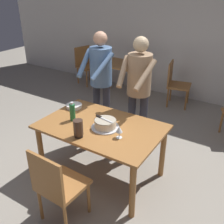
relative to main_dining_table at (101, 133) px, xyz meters
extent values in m
plane|color=gray|center=(0.00, 0.00, -0.64)|extent=(14.00, 14.00, 0.00)
cube|color=silver|center=(0.00, 3.19, 0.71)|extent=(10.00, 0.12, 2.70)
cube|color=#9E6633|center=(0.00, 0.00, 0.09)|extent=(1.49, 0.97, 0.03)
cylinder|color=#9E6633|center=(-0.67, -0.41, -0.28)|extent=(0.07, 0.07, 0.72)
cylinder|color=#9E6633|center=(0.67, -0.41, -0.28)|extent=(0.07, 0.07, 0.72)
cylinder|color=#9E6633|center=(-0.67, 0.41, -0.28)|extent=(0.07, 0.07, 0.72)
cylinder|color=#9E6633|center=(0.67, 0.41, -0.28)|extent=(0.07, 0.07, 0.72)
cylinder|color=silver|center=(0.08, -0.02, 0.11)|extent=(0.34, 0.34, 0.01)
cylinder|color=beige|center=(0.08, -0.02, 0.16)|extent=(0.26, 0.26, 0.09)
cylinder|color=#A49984|center=(0.08, -0.02, 0.21)|extent=(0.25, 0.25, 0.01)
cube|color=silver|center=(0.10, -0.03, 0.22)|extent=(0.20, 0.06, 0.00)
cube|color=black|center=(-0.03, 0.00, 0.22)|extent=(0.08, 0.04, 0.02)
cylinder|color=white|center=(-0.60, 0.21, 0.11)|extent=(0.22, 0.22, 0.01)
cylinder|color=white|center=(-0.60, 0.21, 0.12)|extent=(0.22, 0.22, 0.01)
cylinder|color=white|center=(-0.60, 0.21, 0.13)|extent=(0.22, 0.22, 0.01)
cylinder|color=white|center=(-0.60, 0.21, 0.14)|extent=(0.22, 0.22, 0.01)
cylinder|color=white|center=(-0.60, 0.21, 0.15)|extent=(0.22, 0.22, 0.01)
cylinder|color=silver|center=(0.33, -0.12, 0.11)|extent=(0.07, 0.07, 0.00)
cylinder|color=silver|center=(0.33, -0.12, 0.15)|extent=(0.01, 0.01, 0.07)
cone|color=silver|center=(0.33, -0.12, 0.22)|extent=(0.08, 0.08, 0.07)
cylinder|color=#1E6B38|center=(-0.38, -0.08, 0.22)|extent=(0.07, 0.07, 0.22)
cylinder|color=silver|center=(-0.38, -0.08, 0.34)|extent=(0.04, 0.04, 0.03)
cylinder|color=black|center=(-0.07, -0.35, 0.12)|extent=(0.10, 0.10, 0.03)
cylinder|color=#3F2D23|center=(-0.07, -0.35, 0.23)|extent=(0.11, 0.11, 0.18)
cylinder|color=#2D2D38|center=(0.23, 0.71, -0.17)|extent=(0.11, 0.11, 0.95)
cylinder|color=#2D2D38|center=(0.05, 0.70, -0.17)|extent=(0.11, 0.11, 0.95)
cylinder|color=#997A5B|center=(0.14, 0.70, 0.58)|extent=(0.32, 0.32, 0.55)
sphere|color=tan|center=(0.14, 0.70, 0.98)|extent=(0.20, 0.20, 0.20)
cylinder|color=#997A5B|center=(0.31, 0.53, 0.65)|extent=(0.14, 0.42, 0.34)
cylinder|color=#997A5B|center=(0.00, 0.51, 0.65)|extent=(0.17, 0.42, 0.34)
cylinder|color=#2D2D38|center=(-0.40, 0.73, -0.17)|extent=(0.11, 0.11, 0.95)
cylinder|color=#2D2D38|center=(-0.58, 0.73, -0.17)|extent=(0.11, 0.11, 0.95)
cylinder|color=#4C6B93|center=(-0.49, 0.73, 0.58)|extent=(0.32, 0.32, 0.55)
sphere|color=tan|center=(-0.49, 0.73, 0.98)|extent=(0.20, 0.20, 0.20)
cylinder|color=#4C6B93|center=(-0.34, 0.55, 0.65)|extent=(0.16, 0.42, 0.34)
cylinder|color=#4C6B93|center=(-0.65, 0.55, 0.65)|extent=(0.15, 0.42, 0.34)
cube|color=#9E6633|center=(0.05, -0.78, -0.21)|extent=(0.46, 0.46, 0.04)
cylinder|color=#9E6633|center=(-0.12, -0.59, -0.44)|extent=(0.04, 0.04, 0.41)
cylinder|color=#9E6633|center=(0.24, -0.61, -0.44)|extent=(0.04, 0.04, 0.41)
cylinder|color=#9E6633|center=(-0.14, -0.96, -0.44)|extent=(0.04, 0.04, 0.41)
cylinder|color=#9E6633|center=(0.23, -0.97, -0.44)|extent=(0.04, 0.04, 0.41)
cube|color=#9E6633|center=(0.04, -0.99, 0.03)|extent=(0.44, 0.05, 0.45)
cube|color=#9E6633|center=(-1.22, 2.49, 0.08)|extent=(1.00, 0.70, 0.03)
cylinder|color=#9E6633|center=(-1.64, 2.21, -0.29)|extent=(0.07, 0.07, 0.71)
cylinder|color=#9E6633|center=(-0.79, 2.21, -0.29)|extent=(0.07, 0.07, 0.71)
cylinder|color=#9E6633|center=(-1.64, 2.76, -0.29)|extent=(0.07, 0.07, 0.71)
cylinder|color=#9E6633|center=(-0.79, 2.76, -0.29)|extent=(0.07, 0.07, 0.71)
cylinder|color=#9E6633|center=(1.09, 1.98, -0.44)|extent=(0.04, 0.04, 0.41)
cube|color=#9E6633|center=(0.09, 2.66, -0.21)|extent=(0.52, 0.52, 0.04)
cylinder|color=#9E6633|center=(0.23, 2.88, -0.44)|extent=(0.04, 0.04, 0.41)
cylinder|color=#9E6633|center=(0.31, 2.52, -0.44)|extent=(0.04, 0.04, 0.41)
cylinder|color=#9E6633|center=(-0.12, 2.80, -0.44)|extent=(0.04, 0.04, 0.41)
cylinder|color=#9E6633|center=(-0.05, 2.45, -0.44)|extent=(0.04, 0.04, 0.41)
cube|color=#9E6633|center=(-0.11, 2.62, 0.03)|extent=(0.12, 0.44, 0.45)
cube|color=#9E6633|center=(-2.26, 2.71, -0.21)|extent=(0.54, 0.54, 0.04)
cylinder|color=#9E6633|center=(-2.04, 2.84, -0.44)|extent=(0.04, 0.04, 0.41)
cylinder|color=#9E6633|center=(-2.13, 2.49, -0.44)|extent=(0.04, 0.04, 0.41)
cylinder|color=#9E6633|center=(-2.39, 2.93, -0.44)|extent=(0.04, 0.04, 0.41)
cylinder|color=#9E6633|center=(-2.48, 2.58, -0.44)|extent=(0.04, 0.04, 0.41)
cube|color=#9E6633|center=(-2.46, 2.76, 0.03)|extent=(0.14, 0.43, 0.45)
camera|label=1|loc=(1.60, -2.29, 1.69)|focal=42.12mm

